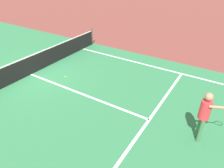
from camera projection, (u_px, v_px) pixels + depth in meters
ground_plane at (31, 74)px, 10.19m from camera, size 60.00×60.00×0.00m
court_surface_inbounds at (31, 74)px, 10.19m from camera, size 10.62×24.40×0.00m
line_sideline_right at (173, 72)px, 10.45m from camera, size 0.10×11.89×0.01m
line_service_near at (149, 120)px, 7.27m from camera, size 8.22×0.10×0.01m
line_center_service at (80, 93)px, 8.73m from camera, size 0.10×6.40×0.01m
net at (29, 66)px, 9.94m from camera, size 10.29×0.09×1.07m
player_near at (206, 112)px, 5.93m from camera, size 0.52×1.23×1.75m
tennis_ball_near_net at (65, 77)px, 9.92m from camera, size 0.07×0.07×0.07m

